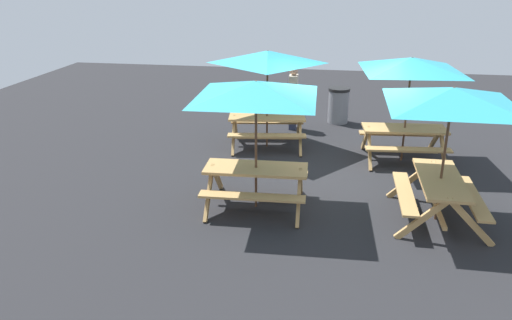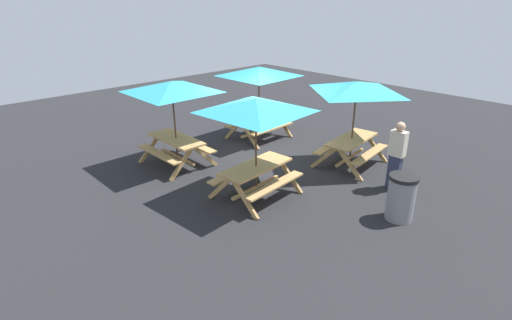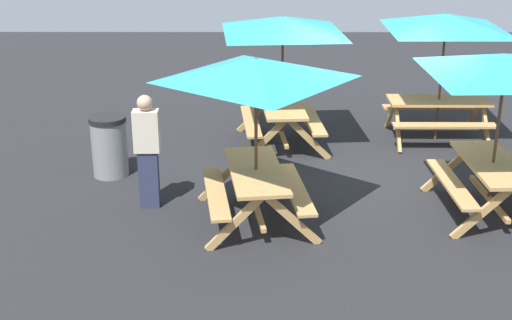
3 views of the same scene
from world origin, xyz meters
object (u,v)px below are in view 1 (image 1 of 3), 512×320
picnic_table_1 (411,72)px  trash_bin_gray (338,105)px  picnic_table_2 (256,99)px  picnic_table_3 (451,107)px  person_standing (293,96)px  picnic_table_0 (267,64)px

picnic_table_1 → trash_bin_gray: (-1.45, 2.79, -1.49)m
picnic_table_1 → picnic_table_2: 4.03m
picnic_table_1 → picnic_table_3: 2.85m
trash_bin_gray → picnic_table_2: bearing=-103.8°
picnic_table_2 → person_standing: bearing=85.6°
picnic_table_3 → person_standing: bearing=31.5°
picnic_table_2 → person_standing: size_ratio=1.69×
picnic_table_2 → picnic_table_3: bearing=-1.7°
picnic_table_1 → person_standing: bearing=138.3°
picnic_table_0 → person_standing: size_ratio=1.40×
picnic_table_3 → trash_bin_gray: 6.07m
picnic_table_0 → picnic_table_3: (3.40, -3.28, 0.00)m
picnic_table_0 → picnic_table_1: (3.12, -0.45, 0.00)m
picnic_table_0 → picnic_table_3: 4.72m
picnic_table_3 → person_standing: (-2.92, 4.82, -1.10)m
picnic_table_2 → person_standing: picnic_table_2 is taller
trash_bin_gray → person_standing: size_ratio=0.59×
picnic_table_3 → trash_bin_gray: bearing=17.3°
picnic_table_0 → picnic_table_2: (0.28, -3.30, 0.00)m
picnic_table_2 → picnic_table_0: bearing=92.8°
picnic_table_3 → picnic_table_0: bearing=46.2°
picnic_table_1 → person_standing: 3.49m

